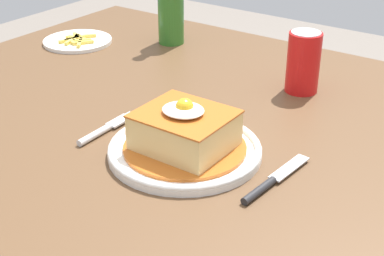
{
  "coord_description": "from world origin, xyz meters",
  "views": [
    {
      "loc": [
        0.44,
        -0.77,
        1.21
      ],
      "look_at": [
        -0.03,
        -0.11,
        0.79
      ],
      "focal_mm": 52.56,
      "sensor_mm": 36.0,
      "label": 1
    }
  ],
  "objects_px": {
    "beer_bottle_green": "(171,3)",
    "soda_can": "(303,62)",
    "knife": "(268,184)",
    "main_plate": "(185,150)",
    "fork": "(103,130)",
    "side_plate_fries": "(78,41)"
  },
  "relations": [
    {
      "from": "fork",
      "to": "soda_can",
      "type": "xyz_separation_m",
      "value": [
        0.2,
        0.37,
        0.06
      ]
    },
    {
      "from": "beer_bottle_green",
      "to": "side_plate_fries",
      "type": "distance_m",
      "value": 0.25
    },
    {
      "from": "fork",
      "to": "beer_bottle_green",
      "type": "bearing_deg",
      "value": 113.31
    },
    {
      "from": "fork",
      "to": "knife",
      "type": "height_order",
      "value": "same"
    },
    {
      "from": "knife",
      "to": "side_plate_fries",
      "type": "xyz_separation_m",
      "value": [
        -0.7,
        0.3,
        -0.0
      ]
    },
    {
      "from": "side_plate_fries",
      "to": "main_plate",
      "type": "bearing_deg",
      "value": -28.33
    },
    {
      "from": "knife",
      "to": "side_plate_fries",
      "type": "distance_m",
      "value": 0.76
    },
    {
      "from": "knife",
      "to": "main_plate",
      "type": "bearing_deg",
      "value": 177.47
    },
    {
      "from": "main_plate",
      "to": "fork",
      "type": "bearing_deg",
      "value": -171.72
    },
    {
      "from": "fork",
      "to": "soda_can",
      "type": "bearing_deg",
      "value": 61.48
    },
    {
      "from": "beer_bottle_green",
      "to": "side_plate_fries",
      "type": "bearing_deg",
      "value": -143.76
    },
    {
      "from": "beer_bottle_green",
      "to": "fork",
      "type": "bearing_deg",
      "value": -66.69
    },
    {
      "from": "beer_bottle_green",
      "to": "soda_can",
      "type": "bearing_deg",
      "value": -12.49
    },
    {
      "from": "beer_bottle_green",
      "to": "knife",
      "type": "bearing_deg",
      "value": -40.63
    },
    {
      "from": "main_plate",
      "to": "beer_bottle_green",
      "type": "bearing_deg",
      "value": 129.45
    },
    {
      "from": "fork",
      "to": "beer_bottle_green",
      "type": "height_order",
      "value": "beer_bottle_green"
    },
    {
      "from": "side_plate_fries",
      "to": "soda_can",
      "type": "bearing_deg",
      "value": 4.97
    },
    {
      "from": "knife",
      "to": "soda_can",
      "type": "distance_m",
      "value": 0.38
    },
    {
      "from": "soda_can",
      "to": "beer_bottle_green",
      "type": "distance_m",
      "value": 0.41
    },
    {
      "from": "soda_can",
      "to": "side_plate_fries",
      "type": "xyz_separation_m",
      "value": [
        -0.59,
        -0.05,
        -0.06
      ]
    },
    {
      "from": "soda_can",
      "to": "beer_bottle_green",
      "type": "xyz_separation_m",
      "value": [
        -0.4,
        0.09,
        0.04
      ]
    },
    {
      "from": "soda_can",
      "to": "beer_bottle_green",
      "type": "relative_size",
      "value": 0.47
    }
  ]
}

